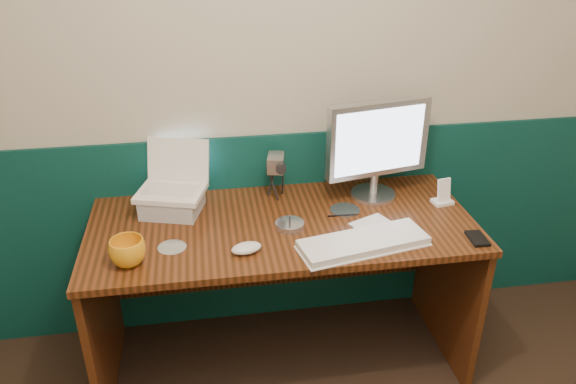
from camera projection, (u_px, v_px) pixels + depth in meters
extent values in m
cube|color=#BBB49E|center=(292.00, 79.00, 2.44)|extent=(3.50, 0.04, 2.50)
cube|color=#07342D|center=(292.00, 228.00, 2.78)|extent=(3.48, 0.02, 1.00)
cube|color=#311909|center=(283.00, 295.00, 2.50)|extent=(1.60, 0.70, 0.75)
cube|color=#B9BCC5|center=(172.00, 203.00, 2.40)|extent=(0.28, 0.26, 0.08)
cube|color=white|center=(363.00, 243.00, 2.16)|extent=(0.52, 0.26, 0.03)
ellipsoid|color=white|center=(405.00, 230.00, 2.25)|extent=(0.12, 0.10, 0.03)
ellipsoid|color=silver|center=(246.00, 248.00, 2.12)|extent=(0.13, 0.10, 0.04)
imported|color=orange|center=(128.00, 252.00, 2.04)|extent=(0.15, 0.15, 0.10)
cylinder|color=#ADB2BD|center=(290.00, 225.00, 2.29)|extent=(0.12, 0.12, 0.02)
cylinder|color=silver|center=(172.00, 247.00, 2.17)|extent=(0.11, 0.11, 0.00)
cylinder|color=silver|center=(345.00, 210.00, 2.43)|extent=(0.13, 0.13, 0.00)
cylinder|color=black|center=(343.00, 215.00, 2.38)|extent=(0.13, 0.01, 0.01)
cube|color=white|center=(371.00, 224.00, 2.32)|extent=(0.19, 0.16, 0.00)
cube|color=white|center=(442.00, 202.00, 2.48)|extent=(0.10, 0.08, 0.02)
cube|color=white|center=(444.00, 190.00, 2.45)|extent=(0.06, 0.04, 0.10)
cube|color=black|center=(477.00, 238.00, 2.21)|extent=(0.07, 0.11, 0.01)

